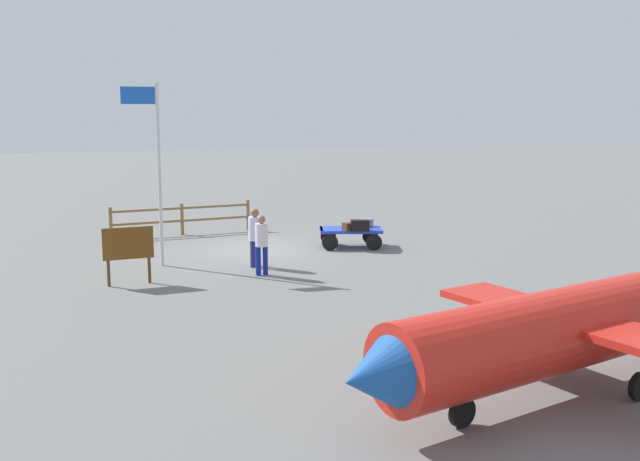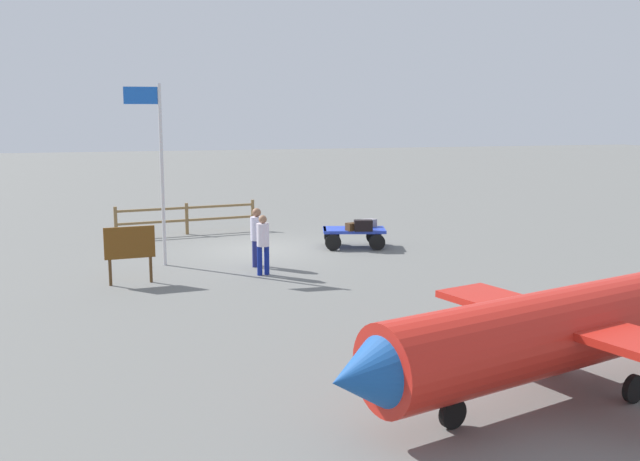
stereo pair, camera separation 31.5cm
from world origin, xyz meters
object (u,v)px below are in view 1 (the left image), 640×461
(flagpole, at_px, (155,160))
(suitcase_tan, at_px, (365,223))
(suitcase_maroon, at_px, (351,226))
(signboard, at_px, (128,247))
(luggage_cart, at_px, (350,233))
(worker_trailing, at_px, (262,241))
(worker_lead, at_px, (255,232))
(airplane_near, at_px, (558,330))
(suitcase_olive, at_px, (360,225))

(flagpole, bearing_deg, suitcase_tan, -167.96)
(suitcase_maroon, bearing_deg, signboard, 23.21)
(flagpole, bearing_deg, suitcase_maroon, -171.88)
(suitcase_tan, bearing_deg, luggage_cart, 20.40)
(worker_trailing, bearing_deg, luggage_cart, -138.08)
(worker_lead, relative_size, worker_trailing, 1.03)
(luggage_cart, distance_m, airplane_near, 12.98)
(luggage_cart, relative_size, flagpole, 0.43)
(luggage_cart, distance_m, signboard, 7.87)
(worker_trailing, relative_size, flagpole, 0.32)
(luggage_cart, xyz_separation_m, suitcase_olive, (-0.15, 0.55, 0.34))
(worker_lead, height_order, signboard, worker_lead)
(airplane_near, distance_m, signboard, 11.33)
(suitcase_tan, relative_size, airplane_near, 0.06)
(worker_trailing, bearing_deg, flagpole, -37.91)
(suitcase_tan, bearing_deg, worker_lead, 29.33)
(suitcase_tan, xyz_separation_m, worker_lead, (4.19, 2.35, 0.25))
(signboard, bearing_deg, suitcase_maroon, -156.79)
(suitcase_maroon, bearing_deg, worker_lead, 26.85)
(suitcase_maroon, xyz_separation_m, suitcase_olive, (-0.22, 0.19, 0.05))
(airplane_near, relative_size, signboard, 5.30)
(airplane_near, xyz_separation_m, flagpole, (5.19, -11.70, 1.94))
(luggage_cart, xyz_separation_m, worker_trailing, (3.62, 3.25, 0.50))
(luggage_cart, xyz_separation_m, suitcase_maroon, (0.07, 0.35, 0.28))
(signboard, bearing_deg, worker_lead, -160.61)
(suitcase_olive, height_order, worker_trailing, worker_trailing)
(flagpole, bearing_deg, worker_trailing, 142.09)
(luggage_cart, height_order, flagpole, flagpole)
(worker_lead, bearing_deg, suitcase_maroon, -153.15)
(signboard, bearing_deg, suitcase_tan, -155.02)
(suitcase_tan, bearing_deg, worker_trailing, 39.41)
(luggage_cart, xyz_separation_m, flagpole, (6.21, 1.23, 2.58))
(suitcase_maroon, bearing_deg, luggage_cart, -101.53)
(suitcase_maroon, relative_size, airplane_near, 0.08)
(worker_lead, bearing_deg, flagpole, -18.79)
(suitcase_tan, height_order, airplane_near, airplane_near)
(worker_trailing, bearing_deg, worker_lead, -92.19)
(suitcase_olive, xyz_separation_m, worker_lead, (3.73, 1.58, 0.20))
(luggage_cart, distance_m, worker_trailing, 4.89)
(worker_trailing, xyz_separation_m, signboard, (3.48, 0.12, 0.04))
(flagpole, bearing_deg, signboard, 67.43)
(suitcase_maroon, height_order, worker_lead, worker_lead)
(worker_lead, distance_m, worker_trailing, 1.12)
(flagpole, xyz_separation_m, signboard, (0.89, 2.14, -2.04))
(suitcase_tan, height_order, signboard, signboard)
(worker_trailing, height_order, signboard, worker_trailing)
(suitcase_tan, bearing_deg, suitcase_olive, 59.20)
(worker_lead, distance_m, signboard, 3.74)
(luggage_cart, height_order, suitcase_tan, suitcase_tan)
(worker_trailing, xyz_separation_m, flagpole, (2.59, -2.02, 2.08))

